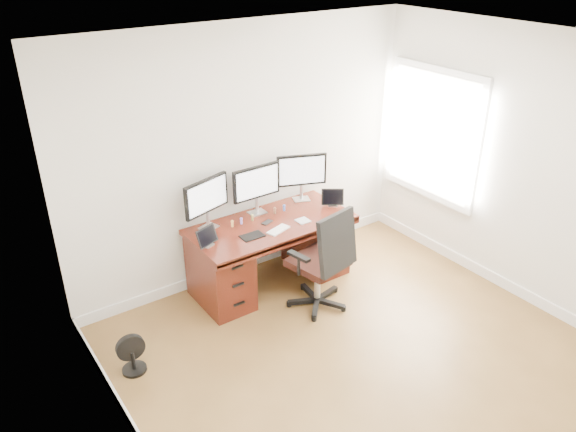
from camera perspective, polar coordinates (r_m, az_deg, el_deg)
ground at (r=5.06m, az=10.19°, el=-16.10°), size 4.50×4.50×0.00m
back_wall at (r=5.87m, az=-4.23°, el=6.21°), size 4.00×0.10×2.70m
right_wall at (r=5.82m, az=24.79°, el=3.57°), size 0.10×4.50×2.70m
desk at (r=5.95m, az=-1.83°, el=-3.52°), size 1.70×0.80×0.75m
office_chair at (r=5.62m, az=3.44°, el=-6.09°), size 0.68×0.68×1.10m
floor_fan at (r=5.14m, az=-15.55°, el=-13.42°), size 0.25×0.21×0.37m
monitor_left at (r=5.57m, az=-8.27°, el=1.87°), size 0.54×0.19×0.53m
monitor_center at (r=5.82m, az=-3.21°, el=3.27°), size 0.55×0.14×0.53m
monitor_right at (r=6.12m, az=1.39°, el=4.52°), size 0.52×0.24×0.53m
tablet_left at (r=5.36m, az=-8.18°, el=-2.20°), size 0.25×0.15×0.19m
tablet_right at (r=6.10m, az=4.60°, el=1.80°), size 0.24×0.19×0.19m
keyboard at (r=5.60m, az=-0.99°, el=-1.42°), size 0.27×0.17×0.01m
trackpad at (r=5.79m, az=1.52°, el=-0.48°), size 0.13×0.13×0.01m
drawing_tablet at (r=5.51m, az=-3.65°, el=-2.04°), size 0.23×0.15×0.01m
phone at (r=5.76m, az=-2.14°, el=-0.64°), size 0.14×0.10×0.01m
figurine_orange at (r=5.69m, az=-5.68°, el=-0.72°), size 0.03×0.03×0.07m
figurine_purple at (r=5.73m, az=-4.77°, el=-0.44°), size 0.03×0.03×0.07m
figurine_yellow at (r=5.79m, az=-3.65°, el=-0.10°), size 0.03×0.03×0.07m
figurine_brown at (r=5.93m, az=-1.35°, el=0.61°), size 0.03×0.03×0.07m
figurine_blue at (r=5.99m, az=-0.40°, el=0.90°), size 0.03×0.03×0.07m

